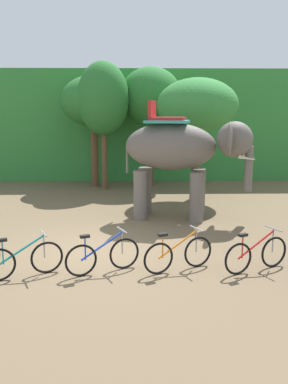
# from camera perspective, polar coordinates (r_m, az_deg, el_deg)

# --- Properties ---
(ground_plane) EXTENTS (80.00, 80.00, 0.00)m
(ground_plane) POSITION_cam_1_polar(r_m,az_deg,el_deg) (10.64, -6.80, -7.97)
(ground_plane) COLOR brown
(foliage_hedge) EXTENTS (36.00, 6.00, 5.44)m
(foliage_hedge) POSITION_cam_1_polar(r_m,az_deg,el_deg) (23.42, -3.92, 9.32)
(foliage_hedge) COLOR #338438
(foliage_hedge) RESTS_ON ground
(tree_far_left) EXTENTS (2.91, 2.91, 5.03)m
(tree_far_left) POSITION_cam_1_polar(r_m,az_deg,el_deg) (19.16, -6.98, 12.23)
(tree_far_left) COLOR brown
(tree_far_left) RESTS_ON ground
(tree_far_right) EXTENTS (2.22, 2.22, 5.55)m
(tree_far_right) POSITION_cam_1_polar(r_m,az_deg,el_deg) (18.32, -5.64, 12.61)
(tree_far_right) COLOR brown
(tree_far_right) RESTS_ON ground
(tree_center_right) EXTENTS (2.81, 2.81, 5.41)m
(tree_center_right) POSITION_cam_1_polar(r_m,az_deg,el_deg) (19.21, 0.92, 12.95)
(tree_center_right) COLOR brown
(tree_center_right) RESTS_ON ground
(tree_center) EXTENTS (3.13, 3.13, 4.71)m
(tree_center) POSITION_cam_1_polar(r_m,az_deg,el_deg) (16.39, 7.36, 11.67)
(tree_center) COLOR brown
(tree_center) RESTS_ON ground
(elephant) EXTENTS (4.25, 2.48, 3.78)m
(elephant) POSITION_cam_1_polar(r_m,az_deg,el_deg) (13.23, 5.09, 5.62)
(elephant) COLOR #665E56
(elephant) RESTS_ON ground
(bike_teal) EXTENTS (1.57, 0.81, 0.92)m
(bike_teal) POSITION_cam_1_polar(r_m,az_deg,el_deg) (9.19, -16.33, -8.95)
(bike_teal) COLOR black
(bike_teal) RESTS_ON ground
(bike_blue) EXTENTS (1.57, 0.81, 0.92)m
(bike_blue) POSITION_cam_1_polar(r_m,az_deg,el_deg) (9.11, -5.68, -8.72)
(bike_blue) COLOR black
(bike_blue) RESTS_ON ground
(bike_orange) EXTENTS (1.58, 0.80, 0.92)m
(bike_orange) POSITION_cam_1_polar(r_m,az_deg,el_deg) (9.20, 4.78, -8.48)
(bike_orange) COLOR black
(bike_orange) RESTS_ON ground
(bike_red) EXTENTS (1.58, 0.81, 0.92)m
(bike_red) POSITION_cam_1_polar(r_m,az_deg,el_deg) (9.48, 15.22, -8.25)
(bike_red) COLOR black
(bike_red) RESTS_ON ground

